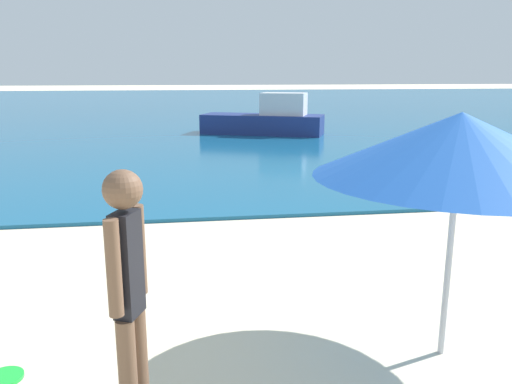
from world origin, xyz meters
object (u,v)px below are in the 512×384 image
person_standing (129,293)px  frisbee (4,378)px  boat_near (267,120)px  beach_umbrella (459,145)px

person_standing → frisbee: bearing=-105.5°
frisbee → boat_near: 15.44m
frisbee → boat_near: bearing=73.0°
person_standing → beach_umbrella: size_ratio=0.79×
person_standing → frisbee: person_standing is taller
boat_near → beach_umbrella: (-1.06, -14.89, 1.15)m
frisbee → boat_near: size_ratio=0.06×
frisbee → beach_umbrella: beach_umbrella is taller
boat_near → frisbee: bearing=95.7°
boat_near → beach_umbrella: bearing=108.6°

